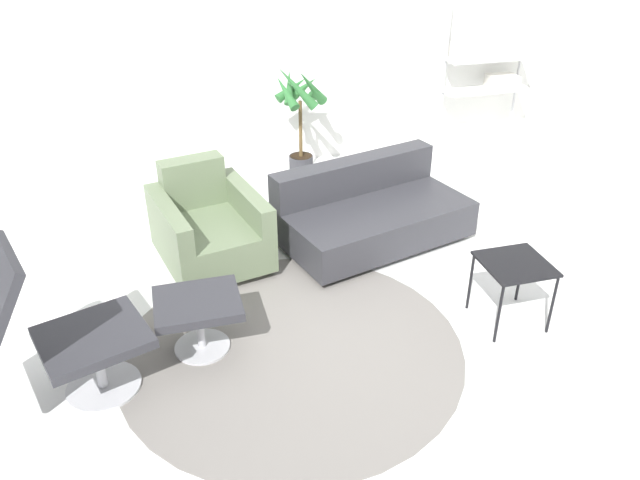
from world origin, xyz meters
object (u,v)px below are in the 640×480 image
potted_plant (300,117)px  shelf_unit (485,69)px  couch_low (371,215)px  side_table (515,269)px  lounge_chair (18,319)px  armchair_red (209,230)px  ottoman (198,311)px

potted_plant → shelf_unit: (2.10, 0.23, 0.27)m
couch_low → side_table: (0.54, -1.33, 0.18)m
lounge_chair → armchair_red: 1.84m
ottoman → couch_low: 1.87m
shelf_unit → ottoman: bearing=-141.1°
armchair_red → couch_low: (1.34, -0.01, -0.04)m
side_table → potted_plant: bearing=106.1°
side_table → shelf_unit: size_ratio=0.29×
lounge_chair → side_table: bearing=72.2°
lounge_chair → ottoman: lounge_chair is taller
ottoman → couch_low: bearing=35.1°
lounge_chair → side_table: (3.00, 0.08, -0.24)m
lounge_chair → couch_low: size_ratio=0.68×
shelf_unit → lounge_chair: bearing=-144.7°
ottoman → potted_plant: (1.28, 2.49, 0.34)m
armchair_red → side_table: armchair_red is taller
lounge_chair → armchair_red: lounge_chair is taller
lounge_chair → potted_plant: (2.21, 2.82, -0.01)m
armchair_red → ottoman: bearing=67.5°
lounge_chair → couch_low: 2.87m
armchair_red → shelf_unit: (3.19, 1.64, 0.63)m
couch_low → potted_plant: (-0.26, 1.42, 0.41)m
lounge_chair → ottoman: (0.93, 0.32, -0.36)m
couch_low → side_table: bearing=96.2°
lounge_chair → potted_plant: bearing=122.7°
couch_low → potted_plant: size_ratio=1.43×
potted_plant → lounge_chair: bearing=-128.1°
ottoman → side_table: size_ratio=1.15×
lounge_chair → armchair_red: bearing=122.3°
couch_low → shelf_unit: 2.57m
side_table → lounge_chair: bearing=-178.6°
lounge_chair → side_table: size_ratio=2.48×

